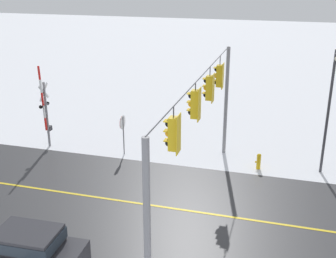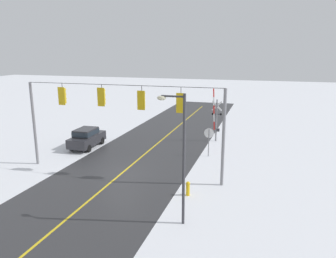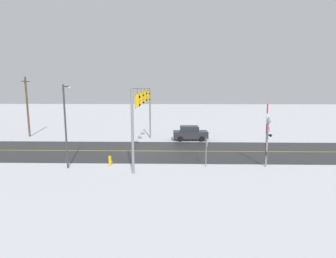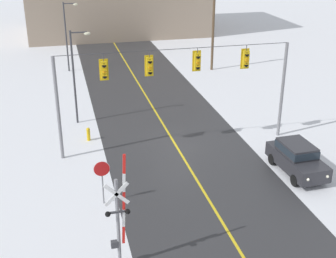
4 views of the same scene
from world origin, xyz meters
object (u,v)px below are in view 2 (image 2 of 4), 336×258
Objects in this scene: stop_sign at (209,136)px; fire_hydrant at (188,188)px; streetlamp_near at (180,148)px; parked_car_charcoal at (87,137)px; railroad_crossing at (216,117)px.

stop_sign is 7.81m from fire_hydrant.
fire_hydrant is (0.31, -3.21, -3.45)m from streetlamp_near.
parked_car_charcoal is at bearing -32.87° from fire_hydrant.
streetlamp_near reaches higher than parked_car_charcoal.
railroad_crossing is at bearing -88.19° from stop_sign.
stop_sign is at bearing -87.85° from streetlamp_near.
fire_hydrant is at bearing -84.57° from streetlamp_near.
railroad_crossing is 1.18× the size of parked_car_charcoal.
railroad_crossing reaches higher than parked_car_charcoal.
stop_sign reaches higher than parked_car_charcoal.
railroad_crossing is 15.82m from streetlamp_near.
stop_sign is 2.67× the size of fire_hydrant.
streetlamp_near reaches higher than fire_hydrant.
parked_car_charcoal is (10.81, 0.66, -0.76)m from stop_sign.
railroad_crossing reaches higher than fire_hydrant.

